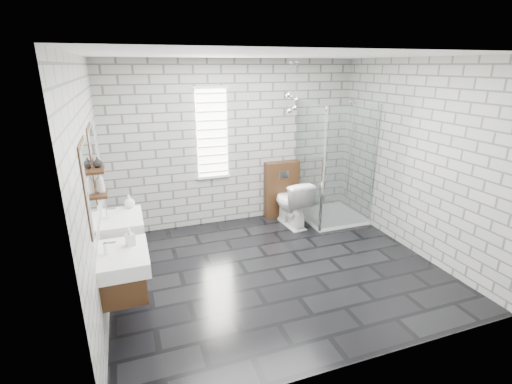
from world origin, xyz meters
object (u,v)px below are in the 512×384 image
vanity_right (119,224)px  vanity_left (120,261)px  toilet (292,203)px  cistern_panel (281,189)px  shower_enclosure (331,194)px

vanity_right → vanity_left: bearing=-90.0°
vanity_right → toilet: (2.71, 0.83, -0.36)m
vanity_right → toilet: bearing=17.1°
vanity_left → cistern_panel: 3.51m
shower_enclosure → toilet: (-0.70, 0.07, -0.10)m
shower_enclosure → vanity_left: bearing=-153.4°
cistern_panel → vanity_right: bearing=-154.8°
vanity_right → cistern_panel: 3.00m
cistern_panel → shower_enclosure: bearing=-36.4°
toilet → shower_enclosure: bearing=169.3°
vanity_right → toilet: 2.85m
vanity_right → shower_enclosure: (3.41, 0.76, -0.25)m
vanity_left → toilet: 3.26m
vanity_right → shower_enclosure: bearing=12.5°
vanity_left → vanity_right: same height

